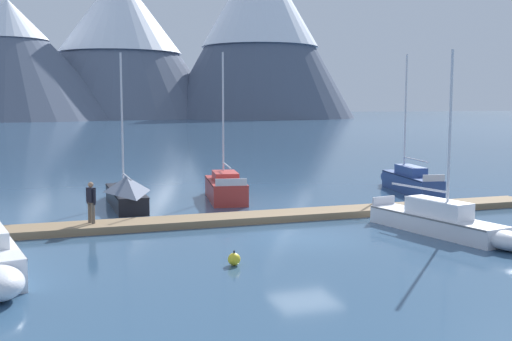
{
  "coord_description": "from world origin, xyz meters",
  "views": [
    {
      "loc": [
        -9.11,
        -21.4,
        5.14
      ],
      "look_at": [
        0.0,
        6.0,
        2.0
      ],
      "focal_mm": 43.16,
      "sensor_mm": 36.0,
      "label": 1
    }
  ],
  "objects_px": {
    "person_on_dock": "(91,200)",
    "mooring_buoy_channel_marker": "(234,259)",
    "sailboat_mid_dock_starboard": "(444,222)",
    "sailboat_far_berth": "(408,180)",
    "sailboat_mid_dock_port": "(224,187)",
    "sailboat_second_berth": "(125,191)"
  },
  "relations": [
    {
      "from": "sailboat_second_berth",
      "to": "sailboat_far_berth",
      "type": "bearing_deg",
      "value": 0.46
    },
    {
      "from": "mooring_buoy_channel_marker",
      "to": "sailboat_mid_dock_port",
      "type": "bearing_deg",
      "value": 75.81
    },
    {
      "from": "sailboat_mid_dock_starboard",
      "to": "sailboat_far_berth",
      "type": "bearing_deg",
      "value": 64.29
    },
    {
      "from": "sailboat_second_berth",
      "to": "sailboat_mid_dock_port",
      "type": "distance_m",
      "value": 5.43
    },
    {
      "from": "sailboat_second_berth",
      "to": "sailboat_mid_dock_starboard",
      "type": "xyz_separation_m",
      "value": [
        11.06,
        -11.02,
        -0.23
      ]
    },
    {
      "from": "sailboat_mid_dock_port",
      "to": "mooring_buoy_channel_marker",
      "type": "xyz_separation_m",
      "value": [
        -3.41,
        -13.49,
        -0.45
      ]
    },
    {
      "from": "sailboat_mid_dock_port",
      "to": "person_on_dock",
      "type": "bearing_deg",
      "value": -139.11
    },
    {
      "from": "sailboat_mid_dock_starboard",
      "to": "person_on_dock",
      "type": "distance_m",
      "value": 14.13
    },
    {
      "from": "sailboat_mid_dock_starboard",
      "to": "person_on_dock",
      "type": "relative_size",
      "value": 4.43
    },
    {
      "from": "person_on_dock",
      "to": "mooring_buoy_channel_marker",
      "type": "xyz_separation_m",
      "value": [
        3.97,
        -7.1,
        -1.06
      ]
    },
    {
      "from": "sailboat_mid_dock_port",
      "to": "sailboat_mid_dock_starboard",
      "type": "distance_m",
      "value": 13.05
    },
    {
      "from": "person_on_dock",
      "to": "sailboat_far_berth",
      "type": "bearing_deg",
      "value": 17.45
    },
    {
      "from": "sailboat_second_berth",
      "to": "person_on_dock",
      "type": "bearing_deg",
      "value": -109.41
    },
    {
      "from": "sailboat_second_berth",
      "to": "sailboat_mid_dock_port",
      "type": "xyz_separation_m",
      "value": [
        5.38,
        0.73,
        -0.11
      ]
    },
    {
      "from": "sailboat_second_berth",
      "to": "sailboat_mid_dock_starboard",
      "type": "bearing_deg",
      "value": -44.9
    },
    {
      "from": "person_on_dock",
      "to": "mooring_buoy_channel_marker",
      "type": "relative_size",
      "value": 3.47
    },
    {
      "from": "sailboat_mid_dock_port",
      "to": "person_on_dock",
      "type": "relative_size",
      "value": 4.68
    },
    {
      "from": "sailboat_mid_dock_port",
      "to": "sailboat_far_berth",
      "type": "xyz_separation_m",
      "value": [
        11.05,
        -0.6,
        -0.01
      ]
    },
    {
      "from": "sailboat_mid_dock_starboard",
      "to": "sailboat_far_berth",
      "type": "distance_m",
      "value": 12.38
    },
    {
      "from": "sailboat_mid_dock_port",
      "to": "person_on_dock",
      "type": "distance_m",
      "value": 9.78
    },
    {
      "from": "mooring_buoy_channel_marker",
      "to": "sailboat_far_berth",
      "type": "bearing_deg",
      "value": 41.71
    },
    {
      "from": "sailboat_second_berth",
      "to": "sailboat_far_berth",
      "type": "xyz_separation_m",
      "value": [
        16.43,
        0.13,
        -0.12
      ]
    }
  ]
}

